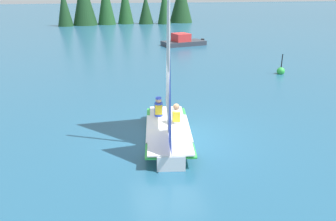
# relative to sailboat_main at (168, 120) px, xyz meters

# --- Properties ---
(ground_plane) EXTENTS (260.00, 260.00, 0.00)m
(ground_plane) POSITION_rel_sailboat_main_xyz_m (0.01, 0.03, -0.71)
(ground_plane) COLOR #235675
(sailboat_main) EXTENTS (2.33, 4.40, 5.36)m
(sailboat_main) POSITION_rel_sailboat_main_xyz_m (0.00, 0.00, 0.00)
(sailboat_main) COLOR silver
(sailboat_main) RESTS_ON ground_plane
(sailor_helm) EXTENTS (0.36, 0.39, 1.16)m
(sailor_helm) POSITION_rel_sailboat_main_xyz_m (-0.37, -0.27, -0.09)
(sailor_helm) COLOR black
(sailor_helm) RESTS_ON ground_plane
(sailor_crew) EXTENTS (0.36, 0.39, 1.16)m
(sailor_crew) POSITION_rel_sailboat_main_xyz_m (0.06, -1.10, -0.07)
(sailor_crew) COLOR black
(sailor_crew) RESTS_ON ground_plane
(motorboat_distant) EXTENTS (4.23, 2.60, 1.10)m
(motorboat_distant) POSITION_rel_sailboat_main_xyz_m (-6.65, -19.37, -0.33)
(motorboat_distant) COLOR #333842
(motorboat_distant) RESTS_ON ground_plane
(treeline_shore) EXTENTS (20.50, 4.57, 7.16)m
(treeline_shore) POSITION_rel_sailboat_main_xyz_m (-4.77, -41.29, 2.46)
(treeline_shore) COLOR #193D1E
(treeline_shore) RESTS_ON ground_plane
(buoy_marker) EXTENTS (0.48, 0.48, 1.28)m
(buoy_marker) POSITION_rel_sailboat_main_xyz_m (-9.07, -7.23, -0.52)
(buoy_marker) COLOR green
(buoy_marker) RESTS_ON ground_plane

